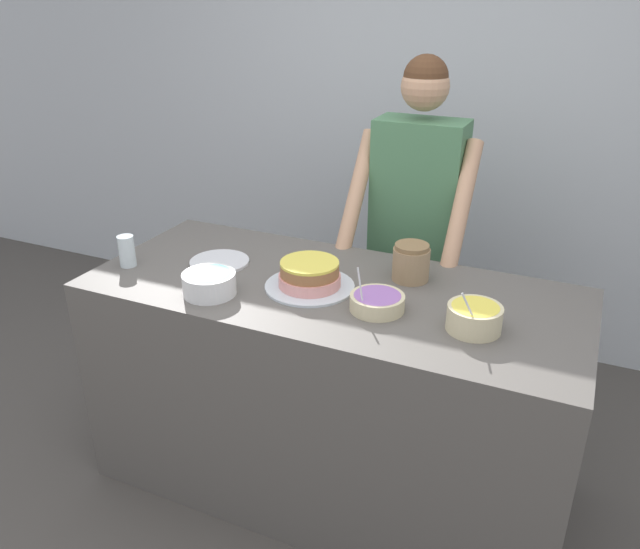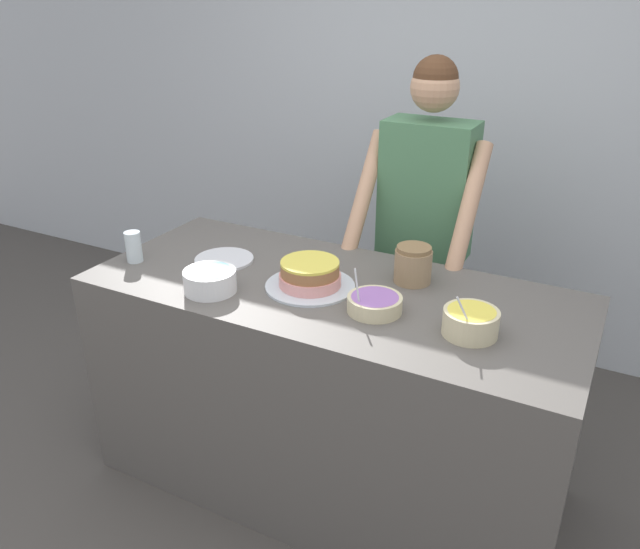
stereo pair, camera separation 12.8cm
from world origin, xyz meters
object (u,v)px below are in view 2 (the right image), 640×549
(frosting_bowl_yellow, at_px, (471,322))
(frosting_bowl_purple, at_px, (375,303))
(stoneware_jar, at_px, (413,265))
(drinking_glass, at_px, (134,247))
(ceramic_plate, at_px, (224,259))
(cake, at_px, (310,276))
(person_baker, at_px, (425,212))
(frosting_bowl_blue, at_px, (210,280))

(frosting_bowl_yellow, height_order, frosting_bowl_purple, frosting_bowl_purple)
(frosting_bowl_purple, distance_m, stoneware_jar, 0.30)
(drinking_glass, bearing_deg, ceramic_plate, 28.55)
(cake, bearing_deg, person_baker, 75.29)
(frosting_bowl_purple, bearing_deg, drinking_glass, -176.94)
(drinking_glass, bearing_deg, frosting_bowl_yellow, 2.25)
(frosting_bowl_blue, height_order, frosting_bowl_purple, frosting_bowl_purple)
(frosting_bowl_blue, height_order, drinking_glass, drinking_glass)
(person_baker, bearing_deg, frosting_bowl_yellow, -61.37)
(cake, relative_size, stoneware_jar, 2.35)
(person_baker, height_order, cake, person_baker)
(frosting_bowl_blue, xyz_separation_m, ceramic_plate, (-0.13, 0.26, -0.04))
(drinking_glass, height_order, stoneware_jar, stoneware_jar)
(frosting_bowl_yellow, relative_size, drinking_glass, 1.42)
(drinking_glass, distance_m, stoneware_jar, 1.16)
(person_baker, height_order, stoneware_jar, person_baker)
(person_baker, distance_m, frosting_bowl_blue, 1.09)
(frosting_bowl_yellow, bearing_deg, frosting_bowl_blue, -171.88)
(cake, bearing_deg, ceramic_plate, 172.94)
(ceramic_plate, bearing_deg, drinking_glass, -151.45)
(frosting_bowl_blue, bearing_deg, ceramic_plate, 115.69)
(frosting_bowl_blue, relative_size, frosting_bowl_yellow, 1.08)
(person_baker, relative_size, frosting_bowl_blue, 8.74)
(cake, distance_m, frosting_bowl_blue, 0.38)
(frosting_bowl_yellow, height_order, stoneware_jar, frosting_bowl_yellow)
(person_baker, relative_size, drinking_glass, 13.38)
(frosting_bowl_blue, distance_m, drinking_glass, 0.46)
(drinking_glass, height_order, ceramic_plate, drinking_glass)
(frosting_bowl_blue, height_order, ceramic_plate, frosting_bowl_blue)
(frosting_bowl_purple, xyz_separation_m, stoneware_jar, (0.03, 0.30, 0.04))
(cake, relative_size, frosting_bowl_purple, 1.76)
(drinking_glass, bearing_deg, cake, 9.11)
(drinking_glass, distance_m, ceramic_plate, 0.38)
(ceramic_plate, bearing_deg, person_baker, 47.25)
(drinking_glass, bearing_deg, person_baker, 41.97)
(cake, distance_m, ceramic_plate, 0.45)
(ceramic_plate, height_order, stoneware_jar, stoneware_jar)
(cake, bearing_deg, frosting_bowl_yellow, -6.09)
(frosting_bowl_yellow, xyz_separation_m, ceramic_plate, (-1.09, 0.12, -0.04))
(cake, relative_size, ceramic_plate, 1.40)
(person_baker, relative_size, ceramic_plate, 7.05)
(frosting_bowl_purple, bearing_deg, frosting_bowl_yellow, -0.29)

